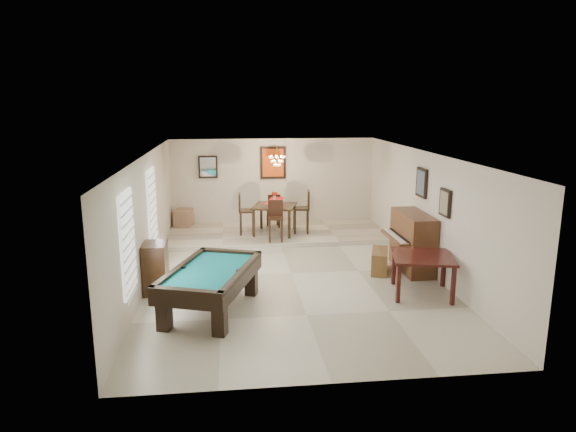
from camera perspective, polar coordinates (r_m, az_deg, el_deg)
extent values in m
cube|color=beige|center=(11.25, 0.35, -6.44)|extent=(6.00, 9.00, 0.02)
cube|color=silver|center=(15.30, -1.68, 3.73)|extent=(6.00, 0.04, 2.60)
cube|color=silver|center=(6.63, 5.11, -8.36)|extent=(6.00, 0.04, 2.60)
cube|color=silver|center=(10.96, -15.41, -0.31)|extent=(0.04, 9.00, 2.60)
cube|color=silver|center=(11.64, 15.19, 0.45)|extent=(0.04, 9.00, 2.60)
cube|color=white|center=(10.69, 0.37, 6.90)|extent=(6.00, 9.00, 0.04)
cube|color=beige|center=(14.33, -1.21, -1.94)|extent=(6.00, 2.50, 0.12)
cube|color=white|center=(8.82, -17.36, -2.86)|extent=(0.06, 1.00, 1.70)
cube|color=white|center=(11.51, -14.85, 0.84)|extent=(0.06, 1.00, 1.70)
cube|color=brown|center=(11.47, 10.14, -4.95)|extent=(0.59, 0.93, 0.48)
cube|color=black|center=(10.38, -14.48, -5.59)|extent=(0.44, 0.66, 0.99)
cube|color=#9D7155|center=(15.16, -11.54, -0.20)|extent=(0.55, 0.63, 0.49)
cube|color=#D84C14|center=(15.18, -1.68, 5.95)|extent=(0.75, 0.06, 0.95)
cube|color=white|center=(15.15, -8.89, 5.41)|extent=(0.55, 0.06, 0.65)
cube|color=slate|center=(11.79, 14.64, 3.60)|extent=(0.06, 0.55, 0.65)
cube|color=gray|center=(10.64, 17.07, 1.41)|extent=(0.06, 0.45, 0.55)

